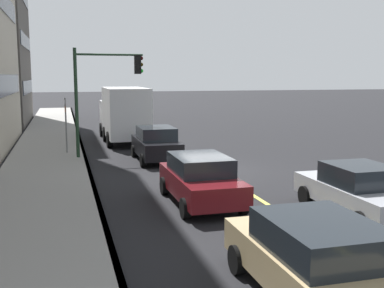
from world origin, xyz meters
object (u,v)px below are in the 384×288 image
(truck_white, at_px, (124,113))
(car_maroon, at_px, (201,179))
(street_sign_post, at_px, (66,122))
(car_black, at_px, (156,144))
(car_tan, at_px, (317,260))
(traffic_light_mast, at_px, (103,84))
(car_silver, at_px, (358,190))

(truck_white, bearing_deg, car_maroon, -177.88)
(truck_white, distance_m, street_sign_post, 5.44)
(car_maroon, distance_m, car_black, 7.69)
(car_maroon, xyz_separation_m, car_tan, (-6.83, -0.13, 0.00))
(street_sign_post, bearing_deg, traffic_light_mast, -130.32)
(car_silver, distance_m, car_tan, 5.80)
(car_tan, xyz_separation_m, truck_white, (21.42, 0.67, 0.94))
(car_maroon, relative_size, street_sign_post, 1.47)
(traffic_light_mast, bearing_deg, car_silver, -151.50)
(car_black, bearing_deg, truck_white, 5.14)
(car_silver, bearing_deg, truck_white, 14.77)
(truck_white, bearing_deg, traffic_light_mast, 163.72)
(car_maroon, relative_size, car_silver, 0.99)
(car_maroon, bearing_deg, truck_white, 2.12)
(car_black, distance_m, street_sign_post, 4.93)
(car_silver, distance_m, traffic_light_mast, 13.24)
(car_silver, height_order, traffic_light_mast, traffic_light_mast)
(car_silver, height_order, car_tan, car_tan)
(street_sign_post, bearing_deg, car_black, -123.51)
(car_maroon, bearing_deg, car_black, -0.60)
(car_silver, xyz_separation_m, car_tan, (-4.35, 3.83, 0.04))
(car_silver, xyz_separation_m, street_sign_post, (12.85, 7.93, 0.96))
(car_silver, bearing_deg, car_black, 20.88)
(car_maroon, relative_size, car_tan, 0.96)
(truck_white, distance_m, traffic_light_mast, 6.24)
(car_maroon, distance_m, car_silver, 4.67)
(car_black, xyz_separation_m, truck_white, (6.90, 0.62, 0.90))
(truck_white, height_order, traffic_light_mast, traffic_light_mast)
(car_maroon, bearing_deg, car_tan, -178.90)
(traffic_light_mast, distance_m, street_sign_post, 2.98)
(car_tan, distance_m, street_sign_post, 17.71)
(car_silver, relative_size, street_sign_post, 1.49)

